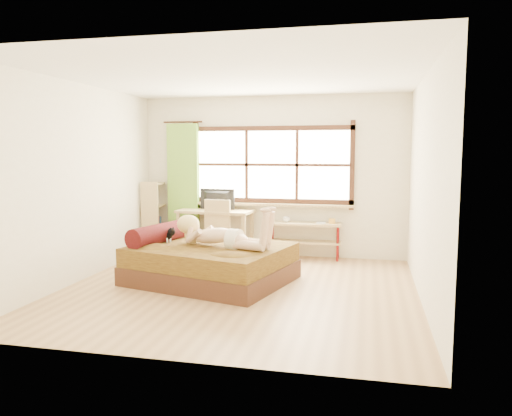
% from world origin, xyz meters
% --- Properties ---
extents(floor, '(4.50, 4.50, 0.00)m').
position_xyz_m(floor, '(0.00, 0.00, 0.00)').
color(floor, '#9E754C').
rests_on(floor, ground).
extents(ceiling, '(4.50, 4.50, 0.00)m').
position_xyz_m(ceiling, '(0.00, 0.00, 2.70)').
color(ceiling, white).
rests_on(ceiling, wall_back).
extents(wall_back, '(4.50, 0.00, 4.50)m').
position_xyz_m(wall_back, '(0.00, 2.25, 1.35)').
color(wall_back, silver).
rests_on(wall_back, floor).
extents(wall_front, '(4.50, 0.00, 4.50)m').
position_xyz_m(wall_front, '(0.00, -2.25, 1.35)').
color(wall_front, silver).
rests_on(wall_front, floor).
extents(wall_left, '(0.00, 4.50, 4.50)m').
position_xyz_m(wall_left, '(-2.25, 0.00, 1.35)').
color(wall_left, silver).
rests_on(wall_left, floor).
extents(wall_right, '(0.00, 4.50, 4.50)m').
position_xyz_m(wall_right, '(2.25, 0.00, 1.35)').
color(wall_right, silver).
rests_on(wall_right, floor).
extents(window, '(2.80, 0.16, 1.46)m').
position_xyz_m(window, '(0.00, 2.22, 1.51)').
color(window, '#FFEDBF').
rests_on(window, wall_back).
extents(curtain, '(0.55, 0.10, 2.20)m').
position_xyz_m(curtain, '(-1.55, 2.13, 1.15)').
color(curtain, '#518925').
rests_on(curtain, wall_back).
extents(bed, '(2.34, 2.06, 0.76)m').
position_xyz_m(bed, '(-0.52, 0.34, 0.27)').
color(bed, black).
rests_on(bed, floor).
extents(woman, '(1.46, 0.74, 0.60)m').
position_xyz_m(woman, '(-0.32, 0.27, 0.80)').
color(woman, '#D4A888').
rests_on(woman, bed).
extents(kitten, '(0.32, 0.19, 0.24)m').
position_xyz_m(kitten, '(-1.19, 0.42, 0.62)').
color(kitten, black).
rests_on(kitten, bed).
extents(desk, '(1.30, 0.66, 0.79)m').
position_xyz_m(desk, '(-0.91, 1.95, 0.68)').
color(desk, tan).
rests_on(desk, floor).
extents(monitor, '(0.61, 0.12, 0.35)m').
position_xyz_m(monitor, '(-0.91, 2.00, 0.96)').
color(monitor, black).
rests_on(monitor, desk).
extents(chair, '(0.47, 0.47, 0.99)m').
position_xyz_m(chair, '(-0.81, 1.59, 0.55)').
color(chair, tan).
rests_on(chair, floor).
extents(pipe_shelf, '(1.21, 0.33, 0.68)m').
position_xyz_m(pipe_shelf, '(0.60, 2.07, 0.44)').
color(pipe_shelf, tan).
rests_on(pipe_shelf, floor).
extents(cup, '(0.12, 0.12, 0.09)m').
position_xyz_m(cup, '(0.29, 2.07, 0.65)').
color(cup, gray).
rests_on(cup, pipe_shelf).
extents(book, '(0.15, 0.21, 0.02)m').
position_xyz_m(book, '(0.79, 2.07, 0.61)').
color(book, gray).
rests_on(book, pipe_shelf).
extents(bookshelf, '(0.35, 0.56, 1.24)m').
position_xyz_m(bookshelf, '(-2.08, 2.09, 0.63)').
color(bookshelf, tan).
rests_on(bookshelf, floor).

